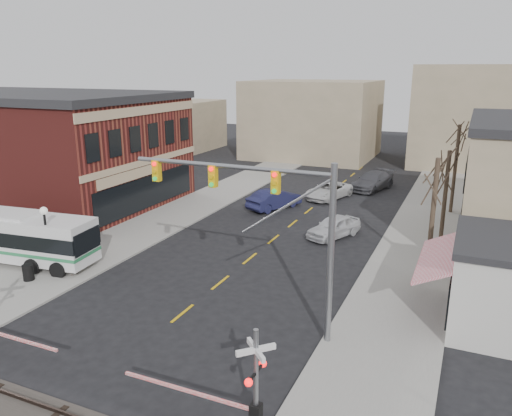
{
  "coord_description": "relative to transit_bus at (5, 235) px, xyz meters",
  "views": [
    {
      "loc": [
        12.26,
        -16.82,
        11.65
      ],
      "look_at": [
        0.6,
        9.61,
        3.5
      ],
      "focal_mm": 35.0,
      "sensor_mm": 36.0,
      "label": 1
    }
  ],
  "objects": [
    {
      "name": "ground",
      "position": [
        13.61,
        -3.51,
        -1.73
      ],
      "size": [
        160.0,
        160.0,
        0.0
      ],
      "primitive_type": "plane",
      "color": "black",
      "rests_on": "ground"
    },
    {
      "name": "sidewalk_west",
      "position": [
        4.11,
        16.49,
        -1.67
      ],
      "size": [
        5.0,
        60.0,
        0.12
      ],
      "primitive_type": "cube",
      "color": "gray",
      "rests_on": "ground"
    },
    {
      "name": "sidewalk_east",
      "position": [
        23.11,
        16.49,
        -1.67
      ],
      "size": [
        5.0,
        60.0,
        0.12
      ],
      "primitive_type": "cube",
      "color": "gray",
      "rests_on": "ground"
    },
    {
      "name": "brick_building",
      "position": [
        -13.37,
        12.49,
        3.08
      ],
      "size": [
        30.4,
        15.4,
        9.6
      ],
      "color": "maroon",
      "rests_on": "ground"
    },
    {
      "name": "tree_east_a",
      "position": [
        24.11,
        8.49,
        1.76
      ],
      "size": [
        0.28,
        0.28,
        6.75
      ],
      "color": "#382B21",
      "rests_on": "sidewalk_east"
    },
    {
      "name": "tree_east_b",
      "position": [
        24.41,
        14.49,
        1.54
      ],
      "size": [
        0.28,
        0.28,
        6.3
      ],
      "color": "#382B21",
      "rests_on": "sidewalk_east"
    },
    {
      "name": "tree_east_c",
      "position": [
        24.61,
        22.49,
        1.99
      ],
      "size": [
        0.28,
        0.28,
        7.2
      ],
      "color": "#382B21",
      "rests_on": "sidewalk_east"
    },
    {
      "name": "transit_bus",
      "position": [
        0.0,
        0.0,
        0.0
      ],
      "size": [
        12.09,
        3.9,
        3.06
      ],
      "color": "silver",
      "rests_on": "ground"
    },
    {
      "name": "traffic_signal_mast",
      "position": [
        18.19,
        -1.23,
        3.98
      ],
      "size": [
        9.6,
        0.3,
        8.0
      ],
      "color": "gray",
      "rests_on": "ground"
    },
    {
      "name": "rr_crossing_east",
      "position": [
        19.98,
        -7.95,
        0.23
      ],
      "size": [
        5.6,
        1.36,
        4.0
      ],
      "color": "gray",
      "rests_on": "ground"
    },
    {
      "name": "street_lamp",
      "position": [
        4.06,
        -0.52,
        1.27
      ],
      "size": [
        0.44,
        0.44,
        4.0
      ],
      "color": "black",
      "rests_on": "sidewalk_west"
    },
    {
      "name": "trash_bin",
      "position": [
        3.69,
        -1.77,
        -1.16
      ],
      "size": [
        0.6,
        0.6,
        0.9
      ],
      "primitive_type": "cylinder",
      "color": "black",
      "rests_on": "sidewalk_west"
    },
    {
      "name": "car_a",
      "position": [
        17.34,
        12.7,
        -0.97
      ],
      "size": [
        3.47,
        4.85,
        1.53
      ],
      "primitive_type": "imported",
      "rotation": [
        0.0,
        0.0,
        -0.41
      ],
      "color": "silver",
      "rests_on": "ground"
    },
    {
      "name": "car_b",
      "position": [
        10.71,
        17.9,
        -0.89
      ],
      "size": [
        3.68,
        5.41,
        1.69
      ],
      "primitive_type": "imported",
      "rotation": [
        0.0,
        0.0,
        2.73
      ],
      "color": "#18193C",
      "rests_on": "ground"
    },
    {
      "name": "car_c",
      "position": [
        14.02,
        23.1,
        -0.99
      ],
      "size": [
        3.81,
        5.82,
        1.49
      ],
      "primitive_type": "imported",
      "rotation": [
        0.0,
        0.0,
        -0.27
      ],
      "color": "silver",
      "rests_on": "ground"
    },
    {
      "name": "car_d",
      "position": [
        17.0,
        28.3,
        -0.87
      ],
      "size": [
        3.98,
        6.37,
        1.72
      ],
      "primitive_type": "imported",
      "rotation": [
        0.0,
        0.0,
        -0.28
      ],
      "color": "#434348",
      "rests_on": "ground"
    },
    {
      "name": "pedestrian_near",
      "position": [
        5.42,
        -0.13,
        -0.74
      ],
      "size": [
        0.42,
        0.64,
        1.74
      ],
      "primitive_type": "imported",
      "rotation": [
        0.0,
        0.0,
        1.56
      ],
      "color": "#514741",
      "rests_on": "sidewalk_west"
    },
    {
      "name": "pedestrian_far",
      "position": [
        2.9,
        4.57,
        -0.84
      ],
      "size": [
        0.93,
        0.84,
        1.56
      ],
      "primitive_type": "imported",
      "rotation": [
        0.0,
        0.0,
        0.4
      ],
      "color": "#2B314C",
      "rests_on": "sidewalk_west"
    }
  ]
}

